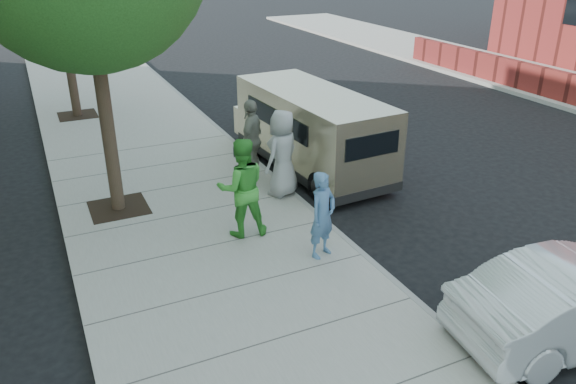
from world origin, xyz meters
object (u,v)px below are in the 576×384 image
object	(u,v)px
person_green_shirt	(242,188)
person_gray_shirt	(282,153)
van	(310,128)
person_striped_polo	(252,139)
parking_meter	(240,163)
person_officer	(323,215)

from	to	relation	value
person_green_shirt	person_gray_shirt	distance (m)	2.01
van	person_striped_polo	size ratio (longest dim) A/B	2.89
parking_meter	van	bearing A→B (deg)	46.73
parking_meter	person_striped_polo	xyz separation A→B (m)	(0.77, 1.25, 0.02)
person_green_shirt	person_gray_shirt	world-z (taller)	person_green_shirt
parking_meter	person_striped_polo	distance (m)	1.47
person_officer	person_gray_shirt	size ratio (longest dim) A/B	0.83
van	person_officer	size ratio (longest dim) A/B	3.43
parking_meter	person_gray_shirt	size ratio (longest dim) A/B	0.66
parking_meter	person_gray_shirt	xyz separation A→B (m)	(1.01, 0.04, 0.04)
person_green_shirt	person_striped_polo	bearing A→B (deg)	-106.07
person_gray_shirt	person_striped_polo	bearing A→B (deg)	-108.26
person_striped_polo	person_officer	bearing A→B (deg)	37.46
person_officer	person_green_shirt	xyz separation A→B (m)	(-1.01, 1.37, 0.17)
parking_meter	person_striped_polo	bearing A→B (deg)	73.43
van	person_striped_polo	distance (m)	1.70
parking_meter	person_green_shirt	xyz separation A→B (m)	(-0.47, -1.32, 0.04)
person_green_shirt	person_striped_polo	xyz separation A→B (m)	(1.24, 2.57, -0.02)
van	person_officer	world-z (taller)	van
person_gray_shirt	person_officer	bearing A→B (deg)	50.65
parking_meter	person_green_shirt	size ratio (longest dim) A/B	0.66
person_striped_polo	van	bearing A→B (deg)	139.61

